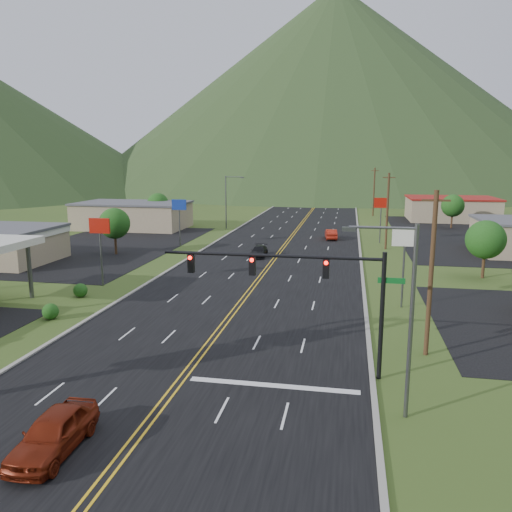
% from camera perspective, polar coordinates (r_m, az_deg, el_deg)
% --- Properties ---
extents(traffic_signal, '(13.10, 0.43, 7.00)m').
position_cam_1_polar(traffic_signal, '(27.01, 5.82, -2.76)').
color(traffic_signal, black).
rests_on(traffic_signal, ground).
extents(streetlight_east, '(3.28, 0.25, 9.00)m').
position_cam_1_polar(streetlight_east, '(23.25, 16.61, -5.83)').
color(streetlight_east, '#59595E').
rests_on(streetlight_east, ground).
extents(streetlight_west, '(3.28, 0.25, 9.00)m').
position_cam_1_polar(streetlight_west, '(84.88, -3.25, 6.57)').
color(streetlight_west, '#59595E').
rests_on(streetlight_west, ground).
extents(building_west_far, '(18.40, 11.40, 4.50)m').
position_cam_1_polar(building_west_far, '(88.63, -13.88, 4.56)').
color(building_west_far, tan).
rests_on(building_west_far, ground).
extents(building_east_far, '(16.40, 12.40, 4.50)m').
position_cam_1_polar(building_east_far, '(104.41, 21.38, 5.05)').
color(building_east_far, tan).
rests_on(building_east_far, ground).
extents(pole_sign_west_a, '(2.00, 0.18, 6.40)m').
position_cam_1_polar(pole_sign_west_a, '(48.30, -17.42, 2.56)').
color(pole_sign_west_a, '#59595E').
rests_on(pole_sign_west_a, ground).
extents(pole_sign_west_b, '(2.00, 0.18, 6.40)m').
position_cam_1_polar(pole_sign_west_b, '(68.35, -8.78, 5.28)').
color(pole_sign_west_b, '#59595E').
rests_on(pole_sign_west_b, ground).
extents(pole_sign_east_a, '(2.00, 0.18, 6.40)m').
position_cam_1_polar(pole_sign_east_a, '(40.95, 16.64, 1.16)').
color(pole_sign_east_a, '#59595E').
rests_on(pole_sign_east_a, ground).
extents(pole_sign_east_b, '(2.00, 0.18, 6.40)m').
position_cam_1_polar(pole_sign_east_b, '(72.60, 14.12, 5.40)').
color(pole_sign_east_b, '#59595E').
rests_on(pole_sign_east_b, ground).
extents(tree_west_a, '(3.84, 3.84, 5.82)m').
position_cam_1_polar(tree_west_a, '(64.40, -15.87, 3.60)').
color(tree_west_a, '#382314').
rests_on(tree_west_a, ground).
extents(tree_west_b, '(3.84, 3.84, 5.82)m').
position_cam_1_polar(tree_west_b, '(90.96, -11.15, 5.86)').
color(tree_west_b, '#382314').
rests_on(tree_west_b, ground).
extents(tree_east_a, '(3.84, 3.84, 5.82)m').
position_cam_1_polar(tree_east_a, '(54.42, 24.76, 1.71)').
color(tree_east_a, '#382314').
rests_on(tree_east_a, ground).
extents(tree_east_b, '(3.84, 3.84, 5.82)m').
position_cam_1_polar(tree_east_b, '(92.15, 21.57, 5.36)').
color(tree_east_b, '#382314').
rests_on(tree_east_b, ground).
extents(utility_pole_a, '(1.60, 0.28, 10.00)m').
position_cam_1_polar(utility_pole_a, '(31.26, 19.38, -1.82)').
color(utility_pole_a, '#382314').
rests_on(utility_pole_a, ground).
extents(utility_pole_b, '(1.60, 0.28, 10.00)m').
position_cam_1_polar(utility_pole_b, '(67.66, 14.78, 5.05)').
color(utility_pole_b, '#382314').
rests_on(utility_pole_b, ground).
extents(utility_pole_c, '(1.60, 0.28, 10.00)m').
position_cam_1_polar(utility_pole_c, '(107.47, 13.33, 7.20)').
color(utility_pole_c, '#382314').
rests_on(utility_pole_c, ground).
extents(utility_pole_d, '(1.60, 0.28, 10.00)m').
position_cam_1_polar(utility_pole_d, '(147.39, 12.66, 8.18)').
color(utility_pole_d, '#382314').
rests_on(utility_pole_d, ground).
extents(mountain_n, '(220.00, 220.00, 85.00)m').
position_cam_1_polar(mountain_n, '(234.35, 8.90, 18.43)').
color(mountain_n, '#203518').
rests_on(mountain_n, ground).
extents(car_red_near, '(2.08, 4.90, 1.65)m').
position_cam_1_polar(car_red_near, '(22.90, -22.11, -18.29)').
color(car_red_near, maroon).
rests_on(car_red_near, ground).
extents(car_dark_mid, '(1.89, 4.44, 1.28)m').
position_cam_1_polar(car_dark_mid, '(60.77, 0.34, 0.49)').
color(car_dark_mid, black).
rests_on(car_dark_mid, ground).
extents(car_red_far, '(2.06, 4.66, 1.49)m').
position_cam_1_polar(car_red_far, '(75.01, 8.57, 2.47)').
color(car_red_far, '#9F2011').
rests_on(car_red_far, ground).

